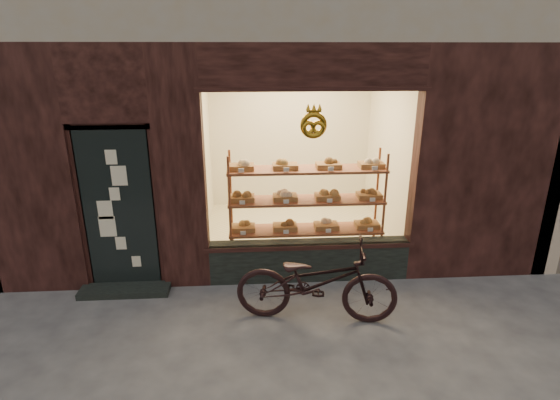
{
  "coord_description": "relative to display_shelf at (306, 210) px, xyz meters",
  "views": [
    {
      "loc": [
        -0.31,
        -3.24,
        3.03
      ],
      "look_at": [
        0.04,
        2.0,
        1.2
      ],
      "focal_mm": 28.0,
      "sensor_mm": 36.0,
      "label": 1
    }
  ],
  "objects": [
    {
      "name": "bicycle",
      "position": [
        -0.05,
        -1.39,
        -0.37
      ],
      "size": [
        1.94,
        0.94,
        0.98
      ],
      "primitive_type": "imported",
      "rotation": [
        0.0,
        0.0,
        1.41
      ],
      "color": "black",
      "rests_on": "ground"
    },
    {
      "name": "ground",
      "position": [
        -0.45,
        -2.55,
        -0.86
      ],
      "size": [
        90.0,
        90.0,
        0.0
      ],
      "primitive_type": "plane",
      "color": "#49484C"
    },
    {
      "name": "display_shelf",
      "position": [
        0.0,
        0.0,
        0.0
      ],
      "size": [
        2.2,
        0.45,
        1.7
      ],
      "color": "brown",
      "rests_on": "ground"
    }
  ]
}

